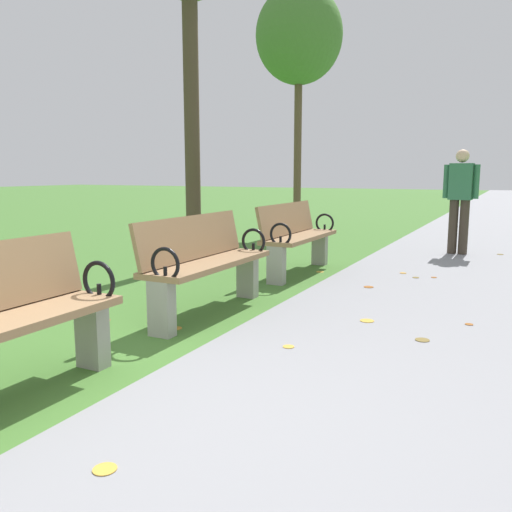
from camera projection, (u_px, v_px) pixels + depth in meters
name	position (u px, v px, depth m)	size (l,w,h in m)	color
ground_plane	(52.00, 430.00, 2.66)	(80.00, 80.00, 0.00)	#42722D
paved_walkway	(492.00, 210.00, 18.01)	(2.34, 44.00, 0.02)	gray
park_bench_2	(205.00, 262.00, 4.79)	(0.48, 1.60, 0.90)	#93704C
park_bench_3	(297.00, 236.00, 6.73)	(0.47, 1.60, 0.90)	#93704C
tree_3	(299.00, 37.00, 10.91)	(1.81, 1.81, 5.10)	brown
pedestrian_walking	(460.00, 196.00, 8.16)	(0.53, 0.24, 1.62)	#3D3328
scattered_leaves	(245.00, 319.00, 4.64)	(4.04, 8.74, 0.02)	gold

